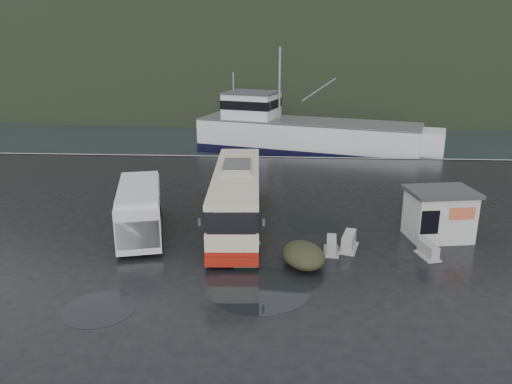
# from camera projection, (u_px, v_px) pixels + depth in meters

# --- Properties ---
(ground) EXTENTS (160.00, 160.00, 0.00)m
(ground) POSITION_uv_depth(u_px,v_px,m) (221.00, 245.00, 26.17)
(ground) COLOR black
(ground) RESTS_ON ground
(harbor_water) EXTENTS (300.00, 180.00, 0.02)m
(harbor_water) POSITION_uv_depth(u_px,v_px,m) (273.00, 78.00, 130.96)
(harbor_water) COLOR black
(harbor_water) RESTS_ON ground
(quay_edge) EXTENTS (160.00, 0.60, 1.50)m
(quay_edge) POSITION_uv_depth(u_px,v_px,m) (249.00, 157.00, 45.22)
(quay_edge) COLOR #999993
(quay_edge) RESTS_ON ground
(headland) EXTENTS (780.00, 540.00, 570.00)m
(headland) POSITION_uv_depth(u_px,v_px,m) (299.00, 57.00, 263.78)
(headland) COLOR black
(headland) RESTS_ON ground
(coach_bus) EXTENTS (3.68, 12.24, 3.42)m
(coach_bus) POSITION_uv_depth(u_px,v_px,m) (237.00, 224.00, 29.02)
(coach_bus) COLOR beige
(coach_bus) RESTS_ON ground
(white_van) EXTENTS (3.88, 7.08, 2.81)m
(white_van) POSITION_uv_depth(u_px,v_px,m) (142.00, 234.00, 27.55)
(white_van) COLOR silver
(white_van) RESTS_ON ground
(waste_bin_left) EXTENTS (1.26, 1.26, 1.44)m
(waste_bin_left) POSITION_uv_depth(u_px,v_px,m) (218.00, 243.00, 26.44)
(waste_bin_left) COLOR #126A40
(waste_bin_left) RESTS_ON ground
(waste_bin_right) EXTENTS (1.14, 1.14, 1.53)m
(waste_bin_right) POSITION_uv_depth(u_px,v_px,m) (245.00, 263.00, 24.06)
(waste_bin_right) COLOR #126A40
(waste_bin_right) RESTS_ON ground
(dome_tent) EXTENTS (2.72, 3.20, 1.07)m
(dome_tent) POSITION_uv_depth(u_px,v_px,m) (303.00, 265.00, 23.81)
(dome_tent) COLOR #2F301C
(dome_tent) RESTS_ON ground
(ticket_kiosk) EXTENTS (3.85, 3.16, 2.71)m
(ticket_kiosk) POSITION_uv_depth(u_px,v_px,m) (436.00, 238.00, 27.11)
(ticket_kiosk) COLOR beige
(ticket_kiosk) RESTS_ON ground
(jersey_barrier_a) EXTENTS (0.88, 1.55, 0.75)m
(jersey_barrier_a) POSITION_uv_depth(u_px,v_px,m) (331.00, 252.00, 25.28)
(jersey_barrier_a) COLOR #999993
(jersey_barrier_a) RESTS_ON ground
(jersey_barrier_b) EXTENTS (1.27, 1.86, 0.85)m
(jersey_barrier_b) POSITION_uv_depth(u_px,v_px,m) (348.00, 249.00, 25.67)
(jersey_barrier_b) COLOR #999993
(jersey_barrier_b) RESTS_ON ground
(jersey_barrier_c) EXTENTS (1.07, 1.58, 0.72)m
(jersey_barrier_c) POSITION_uv_depth(u_px,v_px,m) (427.00, 257.00, 24.74)
(jersey_barrier_c) COLOR #999993
(jersey_barrier_c) RESTS_ON ground
(fishing_trawler) EXTENTS (27.76, 13.66, 10.88)m
(fishing_trawler) POSITION_uv_depth(u_px,v_px,m) (307.00, 140.00, 52.65)
(fishing_trawler) COLOR silver
(fishing_trawler) RESTS_ON ground
(puddles) EXTENTS (12.34, 13.08, 0.01)m
(puddles) POSITION_uv_depth(u_px,v_px,m) (248.00, 271.00, 23.22)
(puddles) COLOR black
(puddles) RESTS_ON ground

